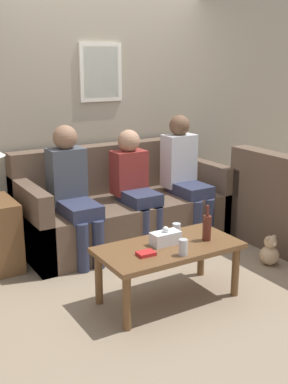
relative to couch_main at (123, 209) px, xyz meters
name	(u,v)px	position (x,y,z in m)	size (l,w,h in m)	color
ground_plane	(151,256)	(0.00, -0.56, -0.33)	(16.00, 16.00, 0.00)	gray
wall_back	(100,110)	(0.00, 0.49, 0.98)	(9.00, 0.08, 2.60)	#9E937F
couch_main	(123,209)	(0.00, 0.00, 0.00)	(2.15, 0.93, 0.96)	brown
coffee_table	(169,253)	(-0.34, -1.36, 0.06)	(1.11, 0.56, 0.45)	brown
wine_bottle	(207,227)	(-0.02, -1.41, 0.24)	(0.07, 0.07, 0.29)	#562319
drinking_glass	(176,230)	(-0.17, -1.22, 0.18)	(0.07, 0.07, 0.11)	silver
book_stack	(146,253)	(-0.58, -1.43, 0.14)	(0.13, 0.10, 0.03)	red
soda_can	(183,247)	(-0.35, -1.56, 0.19)	(0.07, 0.07, 0.12)	#BCBCC1
tissue_box	(166,238)	(-0.34, -1.32, 0.18)	(0.23, 0.12, 0.15)	silver
person_left	(72,187)	(-0.62, -0.17, 0.36)	(0.34, 0.67, 1.25)	#2D334C
person_middle	(135,182)	(0.04, -0.18, 0.32)	(0.34, 0.59, 1.16)	#2D334C
person_right	(185,171)	(0.65, -0.19, 0.36)	(0.34, 0.61, 1.27)	#2D334C
teddy_bear	(270,252)	(0.83, -1.29, -0.21)	(0.18, 0.18, 0.28)	tan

